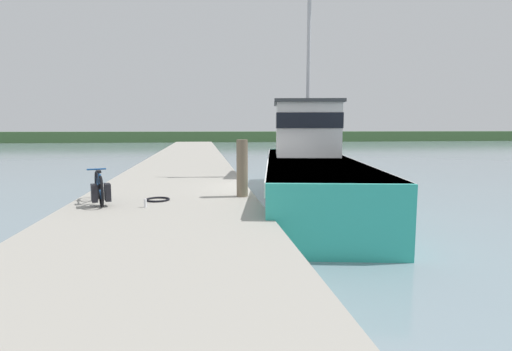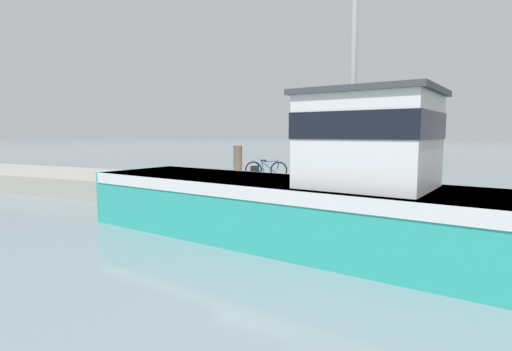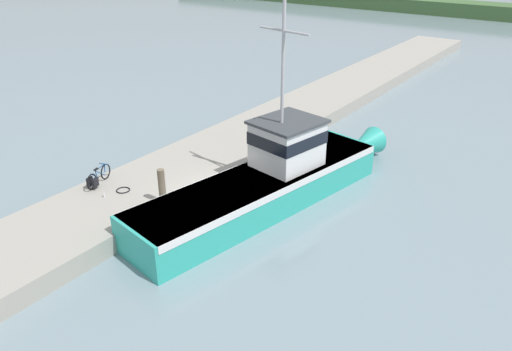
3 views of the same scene
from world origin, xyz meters
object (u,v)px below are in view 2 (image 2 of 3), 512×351
water_bottle_by_bike (239,178)px  mooring_post (238,168)px  fishing_boat_main (330,199)px  bicycle_touring (262,170)px

water_bottle_by_bike → mooring_post: bearing=26.5°
mooring_post → water_bottle_by_bike: bearing=-153.5°
fishing_boat_main → mooring_post: size_ratio=10.18×
bicycle_touring → water_bottle_by_bike: (1.09, -0.53, -0.26)m
bicycle_touring → mooring_post: mooring_post is taller
bicycle_touring → water_bottle_by_bike: bearing=-44.4°
bicycle_touring → water_bottle_by_bike: size_ratio=8.79×
fishing_boat_main → mooring_post: 4.74m
mooring_post → fishing_boat_main: bearing=53.9°
fishing_boat_main → water_bottle_by_bike: bearing=-125.4°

